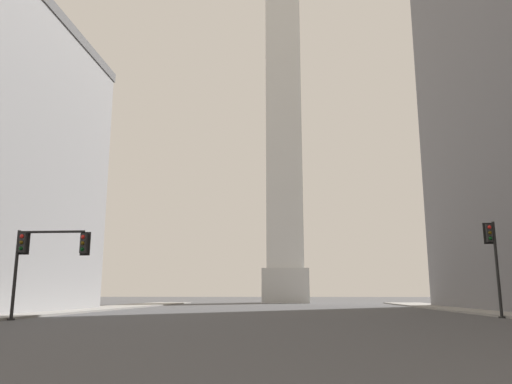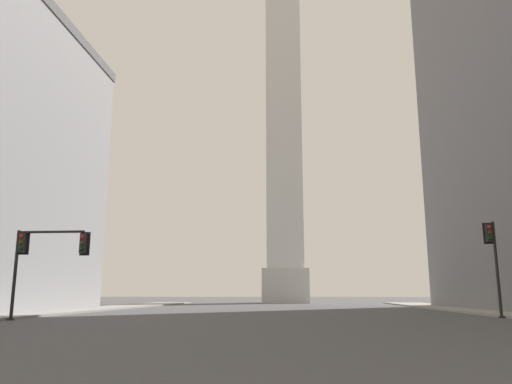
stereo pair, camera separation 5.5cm
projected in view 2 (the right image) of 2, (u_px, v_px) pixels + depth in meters
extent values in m
cube|color=silver|center=(286.00, 286.00, 76.42)|extent=(7.03, 7.03, 5.13)
cube|color=silver|center=(284.00, 83.00, 83.03)|extent=(5.62, 5.62, 61.24)
cylinder|color=black|center=(15.00, 275.00, 27.84)|extent=(0.18, 0.18, 4.96)
cylinder|color=#262626|center=(11.00, 319.00, 27.36)|extent=(0.40, 0.40, 0.10)
cube|color=black|center=(23.00, 243.00, 28.18)|extent=(0.34, 0.34, 1.10)
cube|color=black|center=(25.00, 243.00, 28.35)|extent=(0.58, 0.04, 1.32)
sphere|color=red|center=(22.00, 236.00, 28.06)|extent=(0.22, 0.22, 0.22)
sphere|color=#483506|center=(21.00, 242.00, 27.99)|extent=(0.22, 0.22, 0.22)
sphere|color=#073410|center=(20.00, 248.00, 27.92)|extent=(0.22, 0.22, 0.22)
cylinder|color=black|center=(51.00, 232.00, 28.16)|extent=(3.85, 0.14, 0.14)
sphere|color=black|center=(19.00, 232.00, 28.32)|extent=(0.18, 0.18, 0.18)
cube|color=black|center=(84.00, 243.00, 27.87)|extent=(0.34, 0.34, 1.10)
cube|color=black|center=(85.00, 244.00, 28.04)|extent=(0.58, 0.04, 1.32)
sphere|color=red|center=(83.00, 237.00, 27.75)|extent=(0.22, 0.22, 0.22)
sphere|color=#483506|center=(82.00, 243.00, 27.68)|extent=(0.22, 0.22, 0.22)
sphere|color=#073410|center=(82.00, 249.00, 27.62)|extent=(0.22, 0.22, 0.22)
cylinder|color=black|center=(497.00, 269.00, 30.25)|extent=(0.18, 0.18, 5.80)
cylinder|color=#262626|center=(502.00, 317.00, 29.68)|extent=(0.40, 0.40, 0.10)
cube|color=black|center=(489.00, 233.00, 30.71)|extent=(0.36, 0.36, 1.10)
cube|color=black|center=(488.00, 233.00, 30.89)|extent=(0.58, 0.06, 1.32)
sphere|color=red|center=(489.00, 227.00, 30.60)|extent=(0.22, 0.22, 0.22)
sphere|color=#483506|center=(490.00, 233.00, 30.53)|extent=(0.22, 0.22, 0.22)
sphere|color=#073410|center=(490.00, 238.00, 30.46)|extent=(0.22, 0.22, 0.22)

